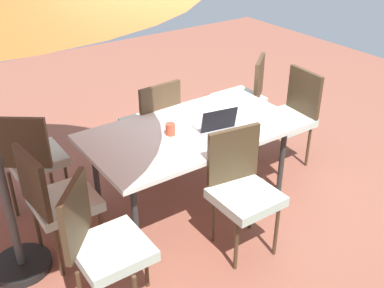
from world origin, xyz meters
name	(u,v)px	position (x,y,z in m)	size (l,w,h in m)	color
ground_plane	(192,200)	(0.00, 0.00, -0.01)	(10.00, 10.00, 0.02)	#935442
dining_table	(192,134)	(0.00, 0.00, 0.69)	(1.84, 1.01, 0.74)	silver
chair_south	(153,121)	(0.01, -0.65, 0.55)	(0.46, 0.47, 0.98)	silver
chair_east	(56,198)	(1.25, 0.04, 0.55)	(0.48, 0.47, 0.98)	silver
chair_north	(242,186)	(0.02, 0.70, 0.55)	(0.48, 0.49, 0.98)	silver
chair_west	(291,114)	(-1.22, -0.01, 0.55)	(0.48, 0.46, 0.98)	silver
chair_southeast	(32,155)	(1.19, -0.68, 0.55)	(0.58, 0.58, 0.98)	silver
chair_northeast	(102,242)	(1.18, 0.67, 0.55)	(0.59, 0.58, 0.98)	silver
chair_southwest	(244,95)	(-1.15, -0.65, 0.55)	(0.58, 0.58, 0.98)	silver
laptop	(215,124)	(-0.16, 0.11, 0.79)	(0.36, 0.30, 0.21)	#B7B7BC
cup	(170,129)	(0.21, -0.02, 0.79)	(0.08, 0.08, 0.10)	#CC4C33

